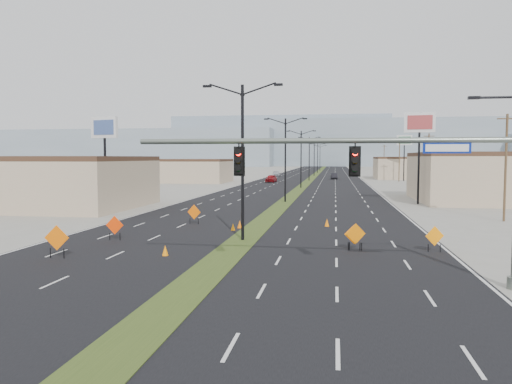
# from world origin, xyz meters

# --- Properties ---
(ground) EXTENTS (600.00, 600.00, 0.00)m
(ground) POSITION_xyz_m (0.00, 0.00, 0.00)
(ground) COLOR gray
(ground) RESTS_ON ground
(road_surface) EXTENTS (25.00, 400.00, 0.02)m
(road_surface) POSITION_xyz_m (0.00, 100.00, 0.00)
(road_surface) COLOR black
(road_surface) RESTS_ON ground
(median_strip) EXTENTS (2.00, 400.00, 0.04)m
(median_strip) POSITION_xyz_m (0.00, 100.00, 0.00)
(median_strip) COLOR #314518
(median_strip) RESTS_ON ground
(building_sw_far) EXTENTS (30.00, 14.00, 4.50)m
(building_sw_far) POSITION_xyz_m (-32.00, 85.00, 2.25)
(building_sw_far) COLOR tan
(building_sw_far) RESTS_ON ground
(building_se_far) EXTENTS (44.00, 16.00, 5.00)m
(building_se_far) POSITION_xyz_m (38.00, 110.00, 2.50)
(building_se_far) COLOR tan
(building_se_far) RESTS_ON ground
(mesa_west) EXTENTS (180.00, 50.00, 22.00)m
(mesa_west) POSITION_xyz_m (-120.00, 280.00, 11.00)
(mesa_west) COLOR gray
(mesa_west) RESTS_ON ground
(mesa_center) EXTENTS (220.00, 50.00, 28.00)m
(mesa_center) POSITION_xyz_m (40.00, 300.00, 14.00)
(mesa_center) COLOR gray
(mesa_center) RESTS_ON ground
(mesa_backdrop) EXTENTS (140.00, 50.00, 32.00)m
(mesa_backdrop) POSITION_xyz_m (-30.00, 320.00, 16.00)
(mesa_backdrop) COLOR gray
(mesa_backdrop) RESTS_ON ground
(signal_mast) EXTENTS (16.30, 0.60, 8.00)m
(signal_mast) POSITION_xyz_m (8.56, 2.00, 4.79)
(signal_mast) COLOR slate
(signal_mast) RESTS_ON ground
(streetlight_0) EXTENTS (5.15, 0.24, 10.02)m
(streetlight_0) POSITION_xyz_m (0.00, 12.00, 5.42)
(streetlight_0) COLOR black
(streetlight_0) RESTS_ON ground
(streetlight_1) EXTENTS (5.15, 0.24, 10.02)m
(streetlight_1) POSITION_xyz_m (0.00, 40.00, 5.42)
(streetlight_1) COLOR black
(streetlight_1) RESTS_ON ground
(streetlight_2) EXTENTS (5.15, 0.24, 10.02)m
(streetlight_2) POSITION_xyz_m (0.00, 68.00, 5.42)
(streetlight_2) COLOR black
(streetlight_2) RESTS_ON ground
(streetlight_3) EXTENTS (5.15, 0.24, 10.02)m
(streetlight_3) POSITION_xyz_m (0.00, 96.00, 5.42)
(streetlight_3) COLOR black
(streetlight_3) RESTS_ON ground
(streetlight_4) EXTENTS (5.15, 0.24, 10.02)m
(streetlight_4) POSITION_xyz_m (0.00, 124.00, 5.42)
(streetlight_4) COLOR black
(streetlight_4) RESTS_ON ground
(streetlight_5) EXTENTS (5.15, 0.24, 10.02)m
(streetlight_5) POSITION_xyz_m (0.00, 152.00, 5.42)
(streetlight_5) COLOR black
(streetlight_5) RESTS_ON ground
(streetlight_6) EXTENTS (5.15, 0.24, 10.02)m
(streetlight_6) POSITION_xyz_m (0.00, 180.00, 5.42)
(streetlight_6) COLOR black
(streetlight_6) RESTS_ON ground
(utility_pole_0) EXTENTS (1.60, 0.20, 9.00)m
(utility_pole_0) POSITION_xyz_m (20.00, 25.00, 4.67)
(utility_pole_0) COLOR #4C3823
(utility_pole_0) RESTS_ON ground
(utility_pole_1) EXTENTS (1.60, 0.20, 9.00)m
(utility_pole_1) POSITION_xyz_m (20.00, 60.00, 4.67)
(utility_pole_1) COLOR #4C3823
(utility_pole_1) RESTS_ON ground
(utility_pole_2) EXTENTS (1.60, 0.20, 9.00)m
(utility_pole_2) POSITION_xyz_m (20.00, 95.00, 4.67)
(utility_pole_2) COLOR #4C3823
(utility_pole_2) RESTS_ON ground
(utility_pole_3) EXTENTS (1.60, 0.20, 9.00)m
(utility_pole_3) POSITION_xyz_m (20.00, 130.00, 4.67)
(utility_pole_3) COLOR #4C3823
(utility_pole_3) RESTS_ON ground
(car_left) EXTENTS (2.26, 4.91, 1.63)m
(car_left) POSITION_xyz_m (-7.70, 87.08, 0.81)
(car_left) COLOR maroon
(car_left) RESTS_ON ground
(car_mid) EXTENTS (1.76, 4.55, 1.48)m
(car_mid) POSITION_xyz_m (5.68, 104.54, 0.74)
(car_mid) COLOR black
(car_mid) RESTS_ON ground
(car_far) EXTENTS (2.72, 5.26, 1.46)m
(car_far) POSITION_xyz_m (-10.42, 119.82, 0.73)
(car_far) COLOR #ACB0B6
(car_far) RESTS_ON ground
(construction_sign_0) EXTENTS (1.34, 0.17, 1.79)m
(construction_sign_0) POSITION_xyz_m (-8.74, 4.79, 1.06)
(construction_sign_0) COLOR #EC6104
(construction_sign_0) RESTS_ON ground
(construction_sign_1) EXTENTS (1.21, 0.07, 1.61)m
(construction_sign_1) POSITION_xyz_m (-8.21, 10.73, 0.95)
(construction_sign_1) COLOR #F13805
(construction_sign_1) RESTS_ON ground
(construction_sign_2) EXTENTS (1.17, 0.32, 1.59)m
(construction_sign_2) POSITION_xyz_m (-5.30, 19.09, 0.93)
(construction_sign_2) COLOR #ED5E05
(construction_sign_2) RESTS_ON ground
(construction_sign_3) EXTENTS (1.13, 0.46, 1.60)m
(construction_sign_3) POSITION_xyz_m (7.09, 9.47, 0.94)
(construction_sign_3) COLOR orange
(construction_sign_3) RESTS_ON ground
(construction_sign_4) EXTENTS (1.14, 0.20, 1.53)m
(construction_sign_4) POSITION_xyz_m (7.01, 9.54, 0.89)
(construction_sign_4) COLOR orange
(construction_sign_4) RESTS_ON ground
(construction_sign_5) EXTENTS (1.08, 0.40, 1.50)m
(construction_sign_5) POSITION_xyz_m (11.50, 9.76, 0.88)
(construction_sign_5) COLOR orange
(construction_sign_5) RESTS_ON ground
(cone_0) EXTENTS (0.46, 0.46, 0.60)m
(cone_0) POSITION_xyz_m (-3.27, 6.35, 0.30)
(cone_0) COLOR orange
(cone_0) RESTS_ON ground
(cone_1) EXTENTS (0.34, 0.34, 0.54)m
(cone_1) POSITION_xyz_m (-1.50, 16.19, 0.27)
(cone_1) COLOR orange
(cone_1) RESTS_ON ground
(cone_2) EXTENTS (0.45, 0.45, 0.62)m
(cone_2) POSITION_xyz_m (5.30, 19.36, 0.31)
(cone_2) COLOR orange
(cone_2) RESTS_ON ground
(cone_3) EXTENTS (0.43, 0.43, 0.61)m
(cone_3) POSITION_xyz_m (-1.24, 17.43, 0.31)
(cone_3) COLOR #FF6B05
(cone_3) RESTS_ON ground
(pole_sign_west) EXTENTS (2.99, 1.16, 9.23)m
(pole_sign_west) POSITION_xyz_m (-15.88, 25.40, 7.52)
(pole_sign_west) COLOR black
(pole_sign_west) RESTS_ON ground
(pole_sign_east_near) EXTENTS (3.44, 0.72, 10.51)m
(pole_sign_east_near) POSITION_xyz_m (15.37, 39.95, 8.64)
(pole_sign_east_near) COLOR black
(pole_sign_east_near) RESTS_ON ground
(pole_sign_east_far) EXTENTS (3.31, 1.44, 10.37)m
(pole_sign_east_far) POSITION_xyz_m (21.32, 97.33, 8.52)
(pole_sign_east_far) COLOR black
(pole_sign_east_far) RESTS_ON ground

